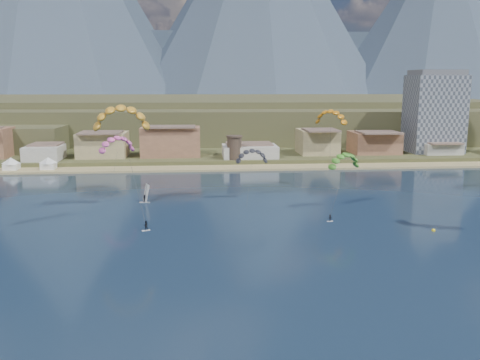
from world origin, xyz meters
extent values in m
plane|color=#0E2233|center=(0.00, 0.00, 0.00)|extent=(2400.00, 2400.00, 0.00)
cube|color=tan|center=(0.00, 106.00, 0.25)|extent=(2200.00, 12.00, 0.90)
cube|color=brown|center=(0.00, 560.00, 0.00)|extent=(2200.00, 900.00, 4.00)
cube|color=brown|center=(40.00, 220.00, 9.50)|extent=(320.00, 150.00, 15.00)
cube|color=brown|center=(-40.00, 260.00, 11.00)|extent=(380.00, 170.00, 18.00)
cone|color=#2C3949|center=(400.00, 800.00, 147.00)|extent=(380.00, 380.00, 290.00)
cube|color=#2C3949|center=(0.00, 900.00, 57.00)|extent=(2000.00, 200.00, 110.00)
cube|color=gray|center=(85.00, 128.00, 17.00)|extent=(20.00, 16.00, 30.00)
cube|color=#59595E|center=(85.00, 128.00, 33.00)|extent=(18.00, 14.40, 2.00)
cylinder|color=#47382D|center=(5.00, 114.00, 6.00)|extent=(5.20, 5.20, 8.00)
cylinder|color=#47382D|center=(5.00, 114.00, 10.30)|extent=(5.82, 5.82, 0.60)
cube|color=white|center=(-70.00, 106.00, 1.70)|extent=(4.50, 4.50, 2.00)
pyramid|color=white|center=(-70.00, 106.00, 4.70)|extent=(6.40, 6.40, 2.00)
cube|color=white|center=(-58.00, 106.00, 1.70)|extent=(4.50, 4.50, 2.00)
pyramid|color=white|center=(-58.00, 106.00, 4.70)|extent=(6.40, 6.40, 2.00)
cube|color=silver|center=(-18.96, 31.84, 0.06)|extent=(1.75, 1.01, 0.11)
imported|color=black|center=(-18.96, 31.84, 1.07)|extent=(1.12, 0.99, 1.93)
cylinder|color=#262626|center=(-22.05, 39.78, 10.22)|extent=(0.05, 0.05, 24.78)
cube|color=silver|center=(19.61, 35.48, 0.04)|extent=(1.32, 0.54, 0.09)
imported|color=black|center=(19.61, 35.48, 0.82)|extent=(1.01, 0.66, 1.47)
cylinder|color=#262626|center=(22.26, 39.98, 5.50)|extent=(0.05, 0.05, 13.86)
cylinder|color=#262626|center=(-29.71, 66.00, 5.72)|extent=(0.04, 0.04, 13.47)
cylinder|color=#262626|center=(5.02, 52.26, 5.01)|extent=(0.04, 0.04, 12.36)
cylinder|color=#262626|center=(28.68, 67.74, 9.13)|extent=(0.04, 0.04, 19.40)
cube|color=silver|center=(-21.55, 56.75, 0.06)|extent=(2.68, 1.32, 0.13)
imported|color=black|center=(-21.55, 56.75, 1.05)|extent=(1.02, 0.78, 1.85)
cube|color=white|center=(-21.13, 56.75, 2.38)|extent=(1.61, 2.94, 4.42)
sphere|color=yellow|center=(38.39, 26.60, 0.13)|extent=(0.76, 0.76, 0.76)
camera|label=1|loc=(-8.64, -69.21, 29.25)|focal=38.66mm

